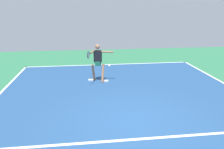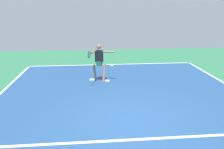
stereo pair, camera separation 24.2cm
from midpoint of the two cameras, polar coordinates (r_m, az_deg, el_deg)
ground_plane at (r=6.60m, az=4.59°, el=-12.33°), size 22.94×22.94×0.00m
court_surface at (r=6.60m, az=4.59°, el=-12.31°), size 9.70×13.53×0.00m
court_line_baseline_near at (r=12.80m, az=-1.36°, el=2.69°), size 9.70×0.10×0.01m
court_line_service at (r=5.84m, az=6.45°, el=-16.72°), size 7.27×0.10×0.01m
court_line_centre_mark at (r=12.60m, az=-1.27°, el=2.46°), size 0.10×0.30×0.01m
tennis_player at (r=9.62m, az=-4.53°, el=3.71°), size 1.16×1.20×1.74m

